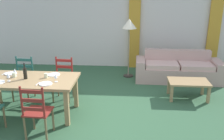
{
  "coord_description": "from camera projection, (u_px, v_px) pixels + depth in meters",
  "views": [
    {
      "loc": [
        0.67,
        -4.45,
        2.39
      ],
      "look_at": [
        0.29,
        0.53,
        0.75
      ],
      "focal_mm": 39.38,
      "sensor_mm": 36.0,
      "label": 1
    }
  ],
  "objects": [
    {
      "name": "coffee_cup_primary",
      "position": [
        46.0,
        76.0,
        4.79
      ],
      "size": [
        0.07,
        0.07,
        0.09
      ],
      "primitive_type": "cylinder",
      "color": "beige",
      "rests_on": "dining_table"
    },
    {
      "name": "dining_table",
      "position": [
        28.0,
        83.0,
        4.77
      ],
      "size": [
        1.9,
        0.96,
        0.75
      ],
      "color": "#A07F54",
      "rests_on": "ground_plane"
    },
    {
      "name": "wine_glass_near_left",
      "position": [
        8.0,
        76.0,
        4.59
      ],
      "size": [
        0.06,
        0.06,
        0.16
      ],
      "color": "white",
      "rests_on": "dining_table"
    },
    {
      "name": "dinner_plate_far_right",
      "position": [
        54.0,
        75.0,
        4.94
      ],
      "size": [
        0.24,
        0.24,
        0.02
      ],
      "primitive_type": "cylinder",
      "color": "white",
      "rests_on": "dining_table"
    },
    {
      "name": "dinner_plate_near_right",
      "position": [
        46.0,
        84.0,
        4.47
      ],
      "size": [
        0.24,
        0.24,
        0.02
      ],
      "primitive_type": "cylinder",
      "color": "white",
      "rests_on": "dining_table"
    },
    {
      "name": "wine_glass_far_left",
      "position": [
        15.0,
        71.0,
        4.85
      ],
      "size": [
        0.06,
        0.06,
        0.16
      ],
      "color": "white",
      "rests_on": "dining_table"
    },
    {
      "name": "wall_far",
      "position": [
        109.0,
        24.0,
        7.72
      ],
      "size": [
        9.6,
        0.16,
        2.7
      ],
      "primitive_type": "cube",
      "color": "silver",
      "rests_on": "ground_plane"
    },
    {
      "name": "wine_bottle",
      "position": [
        25.0,
        73.0,
        4.7
      ],
      "size": [
        0.07,
        0.07,
        0.32
      ],
      "color": "black",
      "rests_on": "dining_table"
    },
    {
      "name": "coffee_table",
      "position": [
        188.0,
        84.0,
        5.58
      ],
      "size": [
        0.9,
        0.56,
        0.42
      ],
      "color": "#A07F54",
      "rests_on": "ground_plane"
    },
    {
      "name": "fork_far_left",
      "position": [
        4.0,
        74.0,
        5.02
      ],
      "size": [
        0.02,
        0.17,
        0.01
      ],
      "primitive_type": "cube",
      "rotation": [
        0.0,
        0.0,
        0.0
      ],
      "color": "silver",
      "rests_on": "dining_table"
    },
    {
      "name": "fork_near_right",
      "position": [
        38.0,
        84.0,
        4.48
      ],
      "size": [
        0.03,
        0.17,
        0.01
      ],
      "primitive_type": "cube",
      "rotation": [
        0.0,
        0.0,
        -0.1
      ],
      "color": "silver",
      "rests_on": "dining_table"
    },
    {
      "name": "couch",
      "position": [
        177.0,
        70.0,
        6.75
      ],
      "size": [
        2.3,
        0.85,
        0.8
      ],
      "color": "tan",
      "rests_on": "ground_plane"
    },
    {
      "name": "ground_plane",
      "position": [
        96.0,
        113.0,
        5.02
      ],
      "size": [
        9.6,
        9.6,
        0.02
      ],
      "primitive_type": "cube",
      "color": "#305739"
    },
    {
      "name": "dining_chair_near_right",
      "position": [
        37.0,
        111.0,
        4.05
      ],
      "size": [
        0.44,
        0.42,
        0.96
      ],
      "color": "maroon",
      "rests_on": "ground_plane"
    },
    {
      "name": "fork_far_right",
      "position": [
        47.0,
        75.0,
        4.96
      ],
      "size": [
        0.03,
        0.17,
        0.01
      ],
      "primitive_type": "cube",
      "rotation": [
        0.0,
        0.0,
        -0.08
      ],
      "color": "silver",
      "rests_on": "dining_table"
    },
    {
      "name": "dining_chair_far_right",
      "position": [
        63.0,
        79.0,
        5.5
      ],
      "size": [
        0.44,
        0.43,
        0.96
      ],
      "color": "maroon",
      "rests_on": "ground_plane"
    },
    {
      "name": "dining_chair_far_left",
      "position": [
        23.0,
        78.0,
        5.55
      ],
      "size": [
        0.43,
        0.42,
        0.96
      ],
      "color": "#21554D",
      "rests_on": "ground_plane"
    },
    {
      "name": "curtain_panel_left",
      "position": [
        134.0,
        33.0,
        7.61
      ],
      "size": [
        0.35,
        0.08,
        2.2
      ],
      "primitive_type": "cube",
      "color": "gold",
      "rests_on": "ground_plane"
    },
    {
      "name": "wine_glass_near_right",
      "position": [
        56.0,
        76.0,
        4.55
      ],
      "size": [
        0.06,
        0.06,
        0.16
      ],
      "color": "white",
      "rests_on": "dining_table"
    },
    {
      "name": "curtain_panel_right",
      "position": [
        213.0,
        34.0,
        7.44
      ],
      "size": [
        0.35,
        0.08,
        2.2
      ],
      "primitive_type": "cube",
      "color": "gold",
      "rests_on": "ground_plane"
    },
    {
      "name": "coffee_cup_secondary",
      "position": [
        14.0,
        75.0,
        4.81
      ],
      "size": [
        0.07,
        0.07,
        0.09
      ],
      "primitive_type": "cylinder",
      "color": "beige",
      "rests_on": "dining_table"
    },
    {
      "name": "standing_lamp",
      "position": [
        129.0,
        27.0,
        6.67
      ],
      "size": [
        0.4,
        0.4,
        1.64
      ],
      "color": "#332D28",
      "rests_on": "ground_plane"
    },
    {
      "name": "dinner_plate_far_left",
      "position": [
        11.0,
        74.0,
        5.01
      ],
      "size": [
        0.24,
        0.24,
        0.02
      ],
      "primitive_type": "cylinder",
      "color": "white",
      "rests_on": "dining_table"
    }
  ]
}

